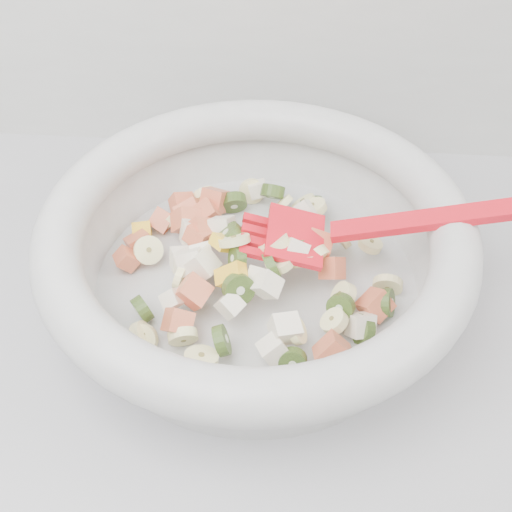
{
  "coord_description": "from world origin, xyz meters",
  "views": [
    {
      "loc": [
        -0.07,
        1.1,
        1.34
      ],
      "look_at": [
        -0.1,
        1.5,
        0.95
      ],
      "focal_mm": 45.0,
      "sensor_mm": 36.0,
      "label": 1
    }
  ],
  "objects": [
    {
      "name": "mixing_bowl",
      "position": [
        -0.1,
        1.5,
        0.96
      ],
      "size": [
        0.44,
        0.37,
        0.12
      ],
      "color": "silver",
      "rests_on": "counter"
    }
  ]
}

